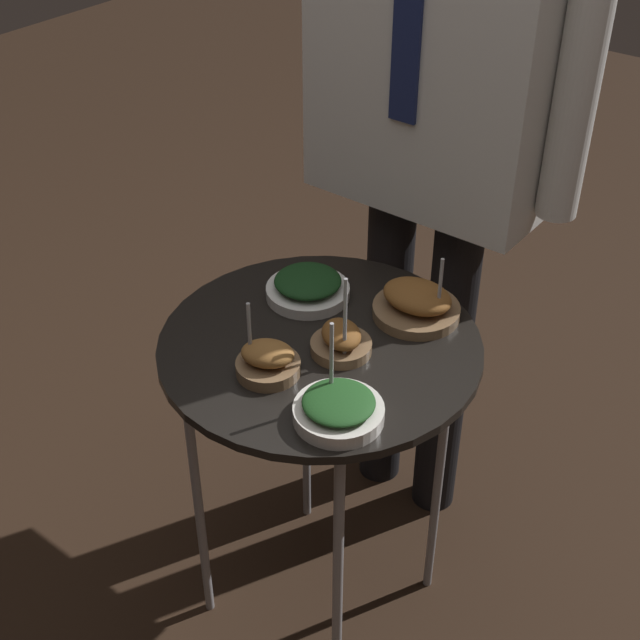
% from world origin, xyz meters
% --- Properties ---
extents(ground_plane, '(8.00, 8.00, 0.00)m').
position_xyz_m(ground_plane, '(0.00, 0.00, 0.00)').
color(ground_plane, black).
extents(serving_cart, '(0.61, 0.61, 0.75)m').
position_xyz_m(serving_cart, '(0.00, 0.00, 0.69)').
color(serving_cart, black).
rests_on(serving_cart, ground_plane).
extents(bowl_roast_center, '(0.12, 0.11, 0.18)m').
position_xyz_m(bowl_roast_center, '(0.05, -0.00, 0.78)').
color(bowl_roast_center, brown).
rests_on(bowl_roast_center, serving_cart).
extents(bowl_spinach_front_left, '(0.17, 0.17, 0.05)m').
position_xyz_m(bowl_spinach_front_left, '(-0.11, 0.10, 0.77)').
color(bowl_spinach_front_left, white).
rests_on(bowl_spinach_front_left, serving_cart).
extents(bowl_roast_mid_left, '(0.17, 0.17, 0.15)m').
position_xyz_m(bowl_roast_mid_left, '(0.10, 0.18, 0.78)').
color(bowl_roast_mid_left, brown).
rests_on(bowl_roast_mid_left, serving_cart).
extents(bowl_roast_back_left, '(0.12, 0.12, 0.14)m').
position_xyz_m(bowl_roast_back_left, '(-0.02, -0.13, 0.78)').
color(bowl_roast_back_left, brown).
rests_on(bowl_roast_back_left, serving_cart).
extents(bowl_spinach_near_rim, '(0.15, 0.15, 0.17)m').
position_xyz_m(bowl_spinach_near_rim, '(0.15, -0.15, 0.77)').
color(bowl_spinach_near_rim, silver).
rests_on(bowl_spinach_near_rim, serving_cart).
extents(waiter_figure, '(0.65, 0.24, 1.75)m').
position_xyz_m(waiter_figure, '(-0.04, 0.43, 1.11)').
color(waiter_figure, black).
rests_on(waiter_figure, ground_plane).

